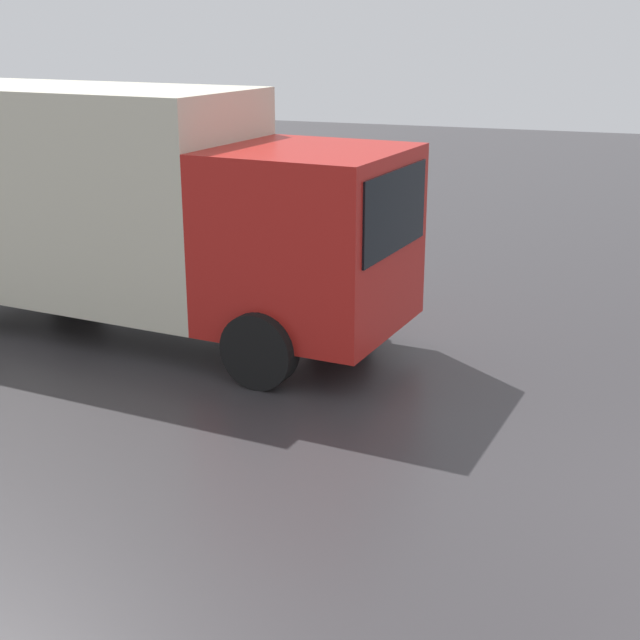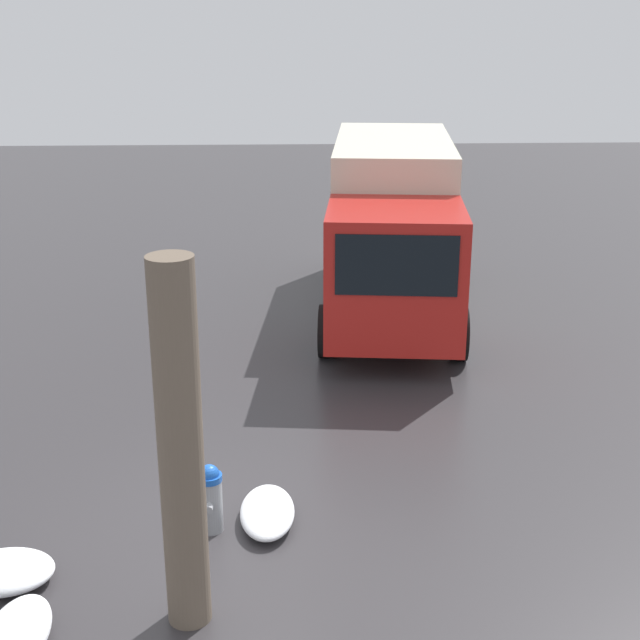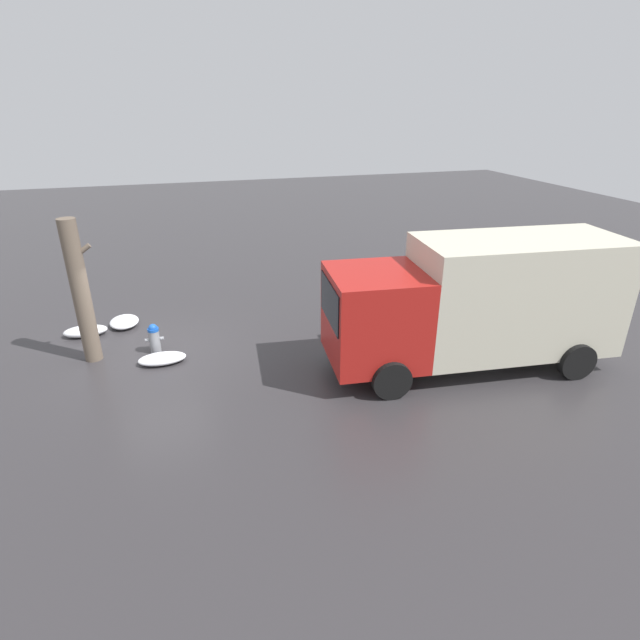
% 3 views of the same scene
% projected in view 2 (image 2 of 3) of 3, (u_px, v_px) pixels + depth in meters
% --- Properties ---
extents(ground_plane, '(60.00, 60.00, 0.00)m').
position_uv_depth(ground_plane, '(212.00, 530.00, 10.16)').
color(ground_plane, '#333033').
extents(fire_hydrant, '(0.47, 0.38, 0.83)m').
position_uv_depth(fire_hydrant, '(210.00, 497.00, 10.02)').
color(fire_hydrant, gray).
rests_on(fire_hydrant, ground_plane).
extents(tree_trunk, '(0.64, 0.42, 3.66)m').
position_uv_depth(tree_trunk, '(181.00, 449.00, 8.10)').
color(tree_trunk, '#6B5B4C').
rests_on(tree_trunk, ground_plane).
extents(delivery_truck, '(7.20, 3.03, 3.22)m').
position_uv_depth(delivery_truck, '(392.00, 224.00, 16.93)').
color(delivery_truck, red).
rests_on(delivery_truck, ground_plane).
extents(pedestrian, '(0.34, 0.34, 1.57)m').
position_uv_depth(pedestrian, '(402.00, 294.00, 15.67)').
color(pedestrian, '#23232D').
rests_on(pedestrian, ground_plane).
extents(snow_pile_by_hydrant, '(1.19, 0.63, 0.24)m').
position_uv_depth(snow_pile_by_hydrant, '(267.00, 512.00, 10.30)').
color(snow_pile_by_hydrant, white).
rests_on(snow_pile_by_hydrant, ground_plane).
extents(snow_pile_curbside, '(1.17, 0.60, 0.28)m').
position_uv_depth(snow_pile_curbside, '(16.00, 635.00, 8.25)').
color(snow_pile_curbside, white).
rests_on(snow_pile_curbside, ground_plane).
extents(snow_pile_by_tree, '(0.82, 1.02, 0.25)m').
position_uv_depth(snow_pile_by_tree, '(5.00, 572.00, 9.20)').
color(snow_pile_by_tree, white).
rests_on(snow_pile_by_tree, ground_plane).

